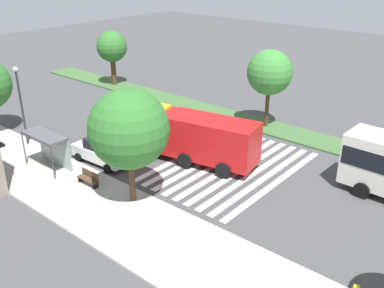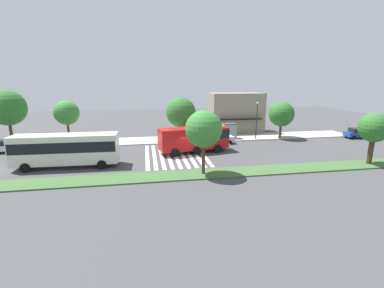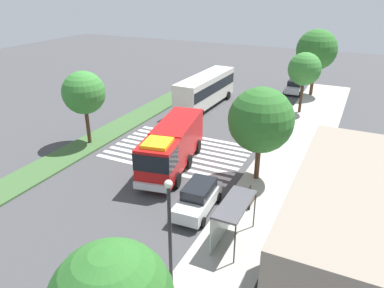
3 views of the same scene
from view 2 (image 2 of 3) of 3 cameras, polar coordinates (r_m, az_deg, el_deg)
ground_plane at (r=35.04m, az=-0.63°, el=-2.23°), size 120.00×120.00×0.00m
sidewalk at (r=43.85m, az=-2.58°, el=1.01°), size 60.00×5.41×0.14m
median_strip at (r=27.54m, az=2.08°, el=-6.44°), size 60.00×3.00×0.14m
crosswalk at (r=34.80m, az=-3.60°, el=-2.35°), size 7.65×11.66×0.01m
fire_truck at (r=35.71m, az=0.88°, el=1.32°), size 9.82×4.26×3.54m
parked_car_west at (r=43.94m, az=-35.62°, el=-0.40°), size 4.43×2.22×1.68m
parked_car_mid at (r=40.99m, az=5.69°, el=1.32°), size 4.57×2.22×1.83m
parked_car_east at (r=52.98m, az=32.03°, el=2.03°), size 4.54×2.06×1.75m
transit_bus at (r=32.45m, az=-25.33°, el=-0.80°), size 11.15×3.09×3.70m
bus_stop_shelter at (r=43.98m, az=7.29°, el=3.36°), size 3.50×1.40×2.46m
bench_near_shelter at (r=43.20m, az=2.17°, el=1.53°), size 1.60×0.50×0.90m
street_lamp at (r=44.49m, az=13.69°, el=5.57°), size 0.36×0.36×6.01m
storefront_building at (r=50.79m, az=9.36°, el=6.61°), size 9.70×5.65×7.29m
sidewalk_tree_far_west at (r=45.07m, az=-34.80°, el=6.36°), size 4.94×4.94×8.13m
sidewalk_tree_west at (r=42.54m, az=-25.26°, el=6.02°), size 3.49×3.49×6.56m
sidewalk_tree_center at (r=41.43m, az=-2.39°, el=6.75°), size 4.59×4.59×6.85m
sidewalk_tree_far_east at (r=46.77m, az=18.61°, el=6.07°), size 4.12×4.12×6.00m
median_tree_far_west at (r=26.37m, az=2.53°, el=3.20°), size 3.69×3.69×6.47m
median_tree_west at (r=36.05m, az=34.44°, el=2.82°), size 3.30×3.30×5.84m
fire_hydrant at (r=42.00m, az=-20.44°, el=0.22°), size 0.28×0.28×0.70m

